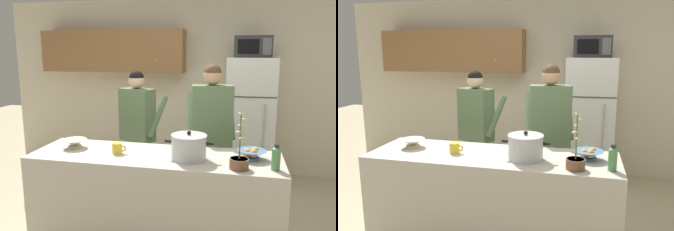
{
  "view_description": "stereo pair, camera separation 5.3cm",
  "coord_description": "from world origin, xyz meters",
  "views": [
    {
      "loc": [
        0.73,
        -2.7,
        1.83
      ],
      "look_at": [
        0.0,
        0.55,
        1.17
      ],
      "focal_mm": 35.01,
      "sensor_mm": 36.0,
      "label": 1
    },
    {
      "loc": [
        0.78,
        -2.69,
        1.83
      ],
      "look_at": [
        0.0,
        0.55,
        1.17
      ],
      "focal_mm": 35.01,
      "sensor_mm": 36.0,
      "label": 2
    }
  ],
  "objects": [
    {
      "name": "back_wall_unit",
      "position": [
        -0.24,
        2.25,
        1.4
      ],
      "size": [
        6.0,
        0.48,
        2.6
      ],
      "color": "beige",
      "rests_on": "ground"
    },
    {
      "name": "kitchen_island",
      "position": [
        0.0,
        0.0,
        0.46
      ],
      "size": [
        2.23,
        0.68,
        0.92
      ],
      "primitive_type": "cube",
      "color": "#BCB7A8",
      "rests_on": "ground"
    },
    {
      "name": "refrigerator",
      "position": [
        0.86,
        1.85,
        0.87
      ],
      "size": [
        0.64,
        0.68,
        1.74
      ],
      "color": "white",
      "rests_on": "ground"
    },
    {
      "name": "microwave",
      "position": [
        0.86,
        1.83,
        1.88
      ],
      "size": [
        0.48,
        0.37,
        0.28
      ],
      "color": "#2D2D30",
      "rests_on": "refrigerator"
    },
    {
      "name": "person_near_pot",
      "position": [
        -0.44,
        0.9,
        1.0
      ],
      "size": [
        0.59,
        0.55,
        1.61
      ],
      "color": "#33384C",
      "rests_on": "ground"
    },
    {
      "name": "person_by_sink",
      "position": [
        0.44,
        0.75,
        1.06
      ],
      "size": [
        0.57,
        0.49,
        1.7
      ],
      "color": "black",
      "rests_on": "ground"
    },
    {
      "name": "cooking_pot",
      "position": [
        0.32,
        -0.05,
        1.03
      ],
      "size": [
        0.42,
        0.31,
        0.25
      ],
      "color": "silver",
      "rests_on": "kitchen_island"
    },
    {
      "name": "coffee_mug",
      "position": [
        -0.34,
        -0.03,
        0.97
      ],
      "size": [
        0.13,
        0.09,
        0.1
      ],
      "color": "yellow",
      "rests_on": "kitchen_island"
    },
    {
      "name": "bread_bowl",
      "position": [
        0.84,
        0.06,
        0.97
      ],
      "size": [
        0.25,
        0.25,
        0.1
      ],
      "color": "#4C7299",
      "rests_on": "kitchen_island"
    },
    {
      "name": "empty_bowl",
      "position": [
        -0.8,
        0.05,
        0.97
      ],
      "size": [
        0.23,
        0.23,
        0.08
      ],
      "color": "beige",
      "rests_on": "kitchen_island"
    },
    {
      "name": "bottle_near_edge",
      "position": [
        1.02,
        -0.17,
        1.02
      ],
      "size": [
        0.07,
        0.07,
        0.21
      ],
      "color": "#4C8C4C",
      "rests_on": "kitchen_island"
    },
    {
      "name": "potted_orchid",
      "position": [
        0.74,
        -0.2,
        0.99
      ],
      "size": [
        0.15,
        0.15,
        0.46
      ],
      "color": "brown",
      "rests_on": "kitchen_island"
    }
  ]
}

